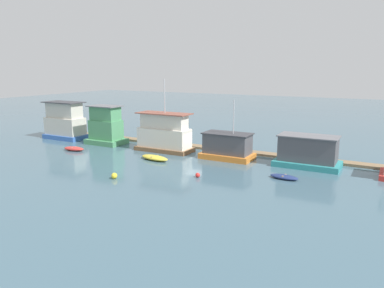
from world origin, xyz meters
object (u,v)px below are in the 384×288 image
at_px(dinghy_red, 74,149).
at_px(buoy_yellow, 114,176).
at_px(houseboat_green, 106,127).
at_px(houseboat_teal, 308,152).
at_px(houseboat_brown, 164,134).
at_px(houseboat_blue, 65,122).
at_px(houseboat_orange, 227,147).
at_px(mooring_post_centre, 301,154).
at_px(buoy_red, 198,175).
at_px(dinghy_yellow, 155,158).
at_px(dinghy_navy, 284,177).

bearing_deg(dinghy_red, buoy_yellow, -29.60).
relative_size(houseboat_green, houseboat_teal, 0.78).
distance_m(houseboat_brown, buoy_yellow, 13.14).
distance_m(houseboat_blue, houseboat_teal, 35.67).
relative_size(houseboat_orange, buoy_yellow, 11.89).
relative_size(houseboat_green, houseboat_orange, 0.78).
bearing_deg(houseboat_teal, mooring_post_centre, 121.72).
distance_m(buoy_red, buoy_yellow, 8.11).
distance_m(houseboat_green, houseboat_teal, 27.57).
xyz_separation_m(houseboat_orange, buoy_yellow, (-6.40, -12.76, -1.15)).
height_order(houseboat_teal, mooring_post_centre, houseboat_teal).
bearing_deg(houseboat_blue, mooring_post_centre, 4.22).
distance_m(dinghy_red, dinghy_yellow, 12.00).
distance_m(houseboat_blue, buoy_yellow, 24.04).
xyz_separation_m(houseboat_orange, houseboat_teal, (9.07, 0.88, 0.15)).
bearing_deg(houseboat_brown, houseboat_green, -179.86).
bearing_deg(dinghy_red, houseboat_blue, 142.76).
bearing_deg(dinghy_navy, houseboat_blue, 171.56).
bearing_deg(buoy_red, dinghy_yellow, 153.37).
bearing_deg(dinghy_yellow, dinghy_red, -175.89).
bearing_deg(houseboat_blue, houseboat_orange, -0.29).
bearing_deg(mooring_post_centre, dinghy_yellow, -154.06).
relative_size(houseboat_blue, buoy_yellow, 10.94).
height_order(houseboat_teal, dinghy_yellow, houseboat_teal).
xyz_separation_m(houseboat_green, mooring_post_centre, (26.43, 2.69, -1.52)).
relative_size(houseboat_orange, houseboat_teal, 1.00).
height_order(houseboat_brown, dinghy_red, houseboat_brown).
height_order(houseboat_blue, houseboat_orange, houseboat_orange).
bearing_deg(houseboat_orange, dinghy_red, -163.88).
relative_size(dinghy_red, buoy_yellow, 5.14).
bearing_deg(houseboat_green, dinghy_navy, -10.66).
xyz_separation_m(houseboat_orange, dinghy_navy, (8.10, -5.01, -1.24)).
relative_size(dinghy_red, dinghy_yellow, 0.74).
relative_size(dinghy_red, dinghy_navy, 1.04).
bearing_deg(dinghy_yellow, dinghy_navy, -1.28).
bearing_deg(houseboat_orange, buoy_red, -86.60).
bearing_deg(houseboat_brown, buoy_red, -42.50).
bearing_deg(mooring_post_centre, houseboat_orange, -161.36).
distance_m(mooring_post_centre, buoy_red, 13.46).
height_order(houseboat_blue, dinghy_red, houseboat_blue).
xyz_separation_m(houseboat_green, buoy_red, (18.98, -8.51, -2.13)).
relative_size(houseboat_brown, houseboat_orange, 1.32).
bearing_deg(houseboat_teal, dinghy_yellow, -161.13).
height_order(dinghy_yellow, buoy_yellow, buoy_yellow).
bearing_deg(dinghy_red, dinghy_yellow, 4.11).
relative_size(dinghy_red, buoy_red, 6.43).
bearing_deg(houseboat_green, houseboat_teal, 1.84).
xyz_separation_m(houseboat_blue, houseboat_orange, (26.58, -0.13, -1.08)).
distance_m(houseboat_blue, mooring_post_centre, 34.67).
distance_m(houseboat_brown, dinghy_yellow, 5.32).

